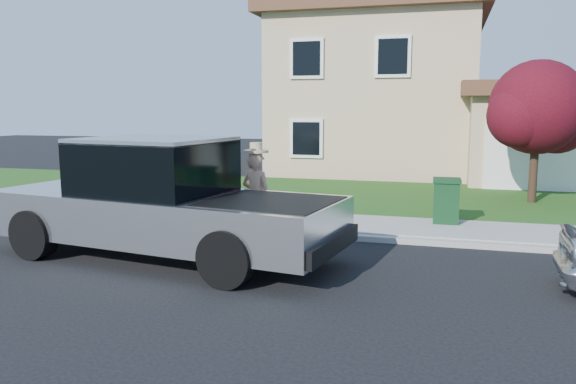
# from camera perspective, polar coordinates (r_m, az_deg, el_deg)

# --- Properties ---
(ground) EXTENTS (80.00, 80.00, 0.00)m
(ground) POSITION_cam_1_polar(r_m,az_deg,el_deg) (9.45, -3.40, -8.38)
(ground) COLOR black
(ground) RESTS_ON ground
(curb) EXTENTS (40.00, 0.20, 0.12)m
(curb) POSITION_cam_1_polar(r_m,az_deg,el_deg) (11.92, 5.77, -4.56)
(curb) COLOR gray
(curb) RESTS_ON ground
(sidewalk) EXTENTS (40.00, 2.00, 0.15)m
(sidewalk) POSITION_cam_1_polar(r_m,az_deg,el_deg) (12.97, 6.62, -3.43)
(sidewalk) COLOR gray
(sidewalk) RESTS_ON ground
(lawn) EXTENTS (40.00, 7.00, 0.10)m
(lawn) POSITION_cam_1_polar(r_m,az_deg,el_deg) (17.36, 8.99, -0.53)
(lawn) COLOR #234915
(lawn) RESTS_ON ground
(house) EXTENTS (14.00, 11.30, 6.85)m
(house) POSITION_cam_1_polar(r_m,az_deg,el_deg) (24.98, 12.07, 9.29)
(house) COLOR tan
(house) RESTS_ON ground
(pickup_truck) EXTENTS (7.00, 3.25, 2.22)m
(pickup_truck) POSITION_cam_1_polar(r_m,az_deg,el_deg) (10.54, -12.68, -1.04)
(pickup_truck) COLOR black
(pickup_truck) RESTS_ON ground
(woman) EXTENTS (0.79, 0.63, 2.07)m
(woman) POSITION_cam_1_polar(r_m,az_deg,el_deg) (11.33, -3.22, -0.46)
(woman) COLOR tan
(woman) RESTS_ON ground
(ornamental_tree) EXTENTS (2.90, 2.62, 3.98)m
(ornamental_tree) POSITION_cam_1_polar(r_m,az_deg,el_deg) (17.23, 24.13, 7.44)
(ornamental_tree) COLOR black
(ornamental_tree) RESTS_ON lawn
(trash_bin) EXTENTS (0.63, 0.72, 1.01)m
(trash_bin) POSITION_cam_1_polar(r_m,az_deg,el_deg) (13.34, 15.77, -0.81)
(trash_bin) COLOR #0D3216
(trash_bin) RESTS_ON sidewalk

